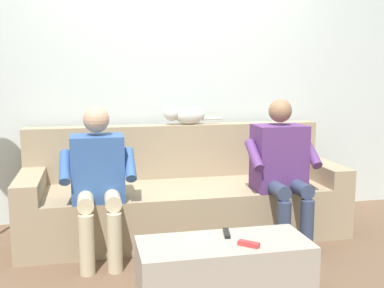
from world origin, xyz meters
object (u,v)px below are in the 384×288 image
object	(u,v)px
coffee_table	(224,270)
remote_black	(227,233)
couch	(183,197)
cat_on_backrest	(185,115)
person_left_seated	(281,163)
remote_red	(249,244)
person_right_seated	(98,174)
remote_white	(199,236)

from	to	relation	value
coffee_table	remote_black	world-z (taller)	remote_black
couch	cat_on_backrest	xyz separation A→B (m)	(-0.07, -0.29, 0.66)
person_left_seated	remote_red	xyz separation A→B (m)	(0.58, 0.91, -0.26)
couch	cat_on_backrest	world-z (taller)	cat_on_backrest
remote_black	remote_red	distance (m)	0.21
remote_red	person_left_seated	bearing A→B (deg)	99.56
person_right_seated	remote_white	bearing A→B (deg)	128.41
person_right_seated	remote_white	xyz separation A→B (m)	(-0.57, 0.71, -0.24)
couch	remote_black	xyz separation A→B (m)	(-0.05, 1.10, 0.07)
person_right_seated	person_left_seated	bearing A→B (deg)	-179.82
coffee_table	remote_red	distance (m)	0.24
coffee_table	remote_white	world-z (taller)	remote_white
remote_white	cat_on_backrest	bearing A→B (deg)	-132.53
remote_white	couch	bearing A→B (deg)	-130.93
person_left_seated	remote_white	world-z (taller)	person_left_seated
cat_on_backrest	remote_black	world-z (taller)	cat_on_backrest
coffee_table	person_left_seated	size ratio (longest dim) A/B	0.90
couch	person_left_seated	xyz separation A→B (m)	(-0.69, 0.40, 0.33)
coffee_table	person_right_seated	bearing A→B (deg)	-49.21
couch	remote_black	bearing A→B (deg)	92.37
couch	coffee_table	world-z (taller)	couch
couch	person_left_seated	size ratio (longest dim) A/B	2.31
coffee_table	remote_red	bearing A→B (deg)	139.45
cat_on_backrest	remote_white	world-z (taller)	cat_on_backrest
couch	coffee_table	xyz separation A→B (m)	(0.00, 1.21, -0.11)
remote_white	remote_red	distance (m)	0.31
cat_on_backrest	remote_black	bearing A→B (deg)	88.90
couch	person_right_seated	world-z (taller)	person_right_seated
person_left_seated	remote_red	size ratio (longest dim) A/B	9.08
cat_on_backrest	coffee_table	bearing A→B (deg)	87.23
remote_white	remote_black	size ratio (longest dim) A/B	1.00
remote_white	remote_red	world-z (taller)	remote_red
remote_white	remote_red	xyz separation A→B (m)	(-0.24, 0.19, 0.00)
person_right_seated	remote_white	world-z (taller)	person_right_seated
cat_on_backrest	person_right_seated	bearing A→B (deg)	42.00
coffee_table	remote_black	bearing A→B (deg)	-113.48
coffee_table	remote_black	xyz separation A→B (m)	(-0.05, -0.10, 0.18)
couch	coffee_table	distance (m)	1.21
coffee_table	remote_black	size ratio (longest dim) A/B	7.01
couch	remote_red	xyz separation A→B (m)	(-0.11, 1.30, 0.07)
remote_white	person_right_seated	bearing A→B (deg)	-86.04
remote_white	remote_red	size ratio (longest dim) A/B	1.16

